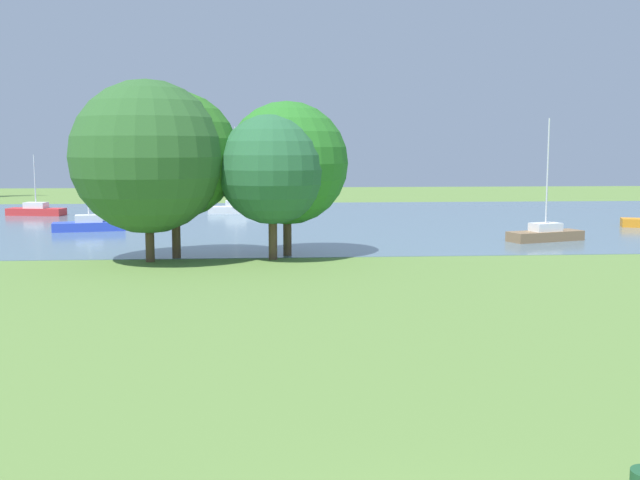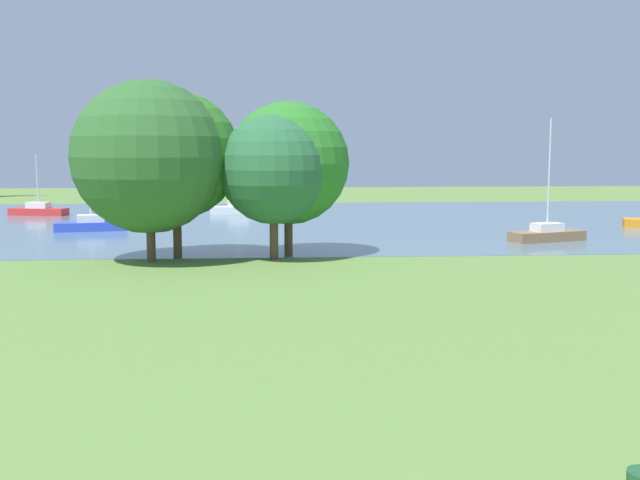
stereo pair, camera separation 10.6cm
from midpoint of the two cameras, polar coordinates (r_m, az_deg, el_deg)
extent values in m
plane|color=olive|center=(31.50, 0.17, -3.41)|extent=(160.00, 160.00, 0.00)
cube|color=slate|center=(59.22, -1.95, 1.43)|extent=(140.00, 40.00, 0.02)
cube|color=blue|center=(54.40, -16.98, 0.98)|extent=(5.00, 2.37, 0.60)
cube|color=white|center=(54.35, -17.00, 1.56)|extent=(1.97, 1.42, 0.50)
cylinder|color=silver|center=(54.16, -17.13, 5.16)|extent=(0.10, 0.10, 7.34)
cube|color=red|center=(68.57, -20.56, 2.00)|extent=(5.01, 2.49, 0.60)
cube|color=white|center=(68.53, -20.58, 2.46)|extent=(1.99, 1.46, 0.50)
cylinder|color=silver|center=(68.42, -20.65, 4.13)|extent=(0.10, 0.10, 4.50)
cube|color=white|center=(66.63, -6.37, 2.27)|extent=(4.84, 1.62, 0.60)
cube|color=white|center=(66.59, -6.38, 2.74)|extent=(1.83, 1.14, 0.50)
cylinder|color=silver|center=(66.44, -6.41, 5.49)|extent=(0.10, 0.10, 6.89)
cube|color=brown|center=(48.37, 16.48, 0.30)|extent=(5.03, 2.94, 0.60)
cube|color=white|center=(48.31, 16.51, 0.94)|extent=(2.05, 1.61, 0.50)
cylinder|color=silver|center=(48.10, 16.63, 4.69)|extent=(0.10, 0.10, 6.82)
cylinder|color=brown|center=(38.76, -12.73, 0.28)|extent=(0.44, 0.44, 2.57)
sphere|color=#31632D|center=(38.51, -12.89, 6.10)|extent=(7.57, 7.57, 7.57)
cylinder|color=brown|center=(39.67, -10.83, 0.79)|extent=(0.44, 0.44, 3.00)
sphere|color=#307223|center=(39.46, -10.95, 6.26)|extent=(6.52, 6.52, 6.52)
cylinder|color=brown|center=(38.70, -3.64, 0.48)|extent=(0.44, 0.44, 2.64)
sphere|color=#2B653C|center=(38.47, -3.67, 5.32)|extent=(5.56, 5.56, 5.56)
cylinder|color=brown|center=(40.02, -2.54, 0.68)|extent=(0.44, 0.44, 2.63)
sphere|color=#2C7A27|center=(39.80, -2.57, 5.78)|extent=(6.42, 6.42, 6.42)
camera|label=1|loc=(0.05, -90.12, -0.01)|focal=42.65mm
camera|label=2|loc=(0.05, 89.88, 0.01)|focal=42.65mm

